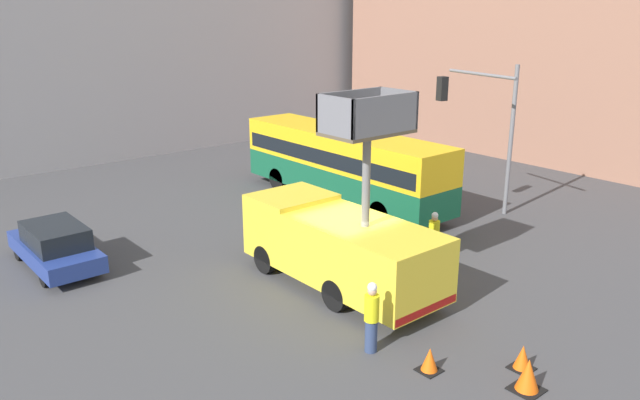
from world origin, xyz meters
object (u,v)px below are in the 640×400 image
(traffic_light_pole, at_px, (488,117))
(traffic_cone_far_side, at_px, (528,376))
(road_worker_directing, at_px, (434,236))
(city_bus, at_px, (344,161))
(road_worker_near_truck, at_px, (372,317))
(parked_car_curbside, at_px, (55,246))
(utility_truck, at_px, (340,242))
(traffic_cone_near_truck, at_px, (522,358))
(traffic_cone_mid_road, at_px, (430,360))

(traffic_light_pole, relative_size, traffic_cone_far_side, 7.87)
(traffic_light_pole, height_order, road_worker_directing, traffic_light_pole)
(traffic_light_pole, bearing_deg, city_bus, 117.60)
(traffic_light_pole, height_order, road_worker_near_truck, traffic_light_pole)
(city_bus, distance_m, parked_car_curbside, 12.54)
(utility_truck, xyz_separation_m, city_bus, (6.17, 6.69, 0.39))
(road_worker_directing, bearing_deg, city_bus, 89.05)
(traffic_cone_near_truck, bearing_deg, traffic_cone_far_side, -140.10)
(road_worker_directing, xyz_separation_m, traffic_cone_far_side, (-4.38, -6.51, -0.49))
(traffic_light_pole, height_order, parked_car_curbside, traffic_light_pole)
(city_bus, xyz_separation_m, traffic_cone_mid_road, (-7.68, -11.66, -1.61))
(road_worker_near_truck, bearing_deg, road_worker_directing, -112.61)
(traffic_cone_mid_road, bearing_deg, parked_car_curbside, 111.24)
(city_bus, bearing_deg, traffic_cone_far_side, 138.83)
(utility_truck, height_order, traffic_cone_mid_road, utility_truck)
(city_bus, bearing_deg, traffic_cone_mid_road, 131.19)
(road_worker_directing, bearing_deg, traffic_cone_far_side, -107.72)
(traffic_light_pole, relative_size, road_worker_directing, 3.58)
(utility_truck, height_order, traffic_cone_near_truck, utility_truck)
(utility_truck, bearing_deg, traffic_cone_near_truck, -87.32)
(city_bus, bearing_deg, traffic_cone_near_truck, 140.33)
(traffic_cone_mid_road, bearing_deg, road_worker_near_truck, 105.89)
(road_worker_near_truck, xyz_separation_m, traffic_cone_far_side, (1.56, -3.54, -0.59))
(utility_truck, distance_m, city_bus, 9.12)
(city_bus, relative_size, parked_car_curbside, 2.45)
(road_worker_near_truck, distance_m, road_worker_directing, 6.64)
(utility_truck, relative_size, traffic_cone_far_side, 8.84)
(city_bus, bearing_deg, parked_car_curbside, 71.52)
(city_bus, height_order, traffic_cone_far_side, city_bus)
(traffic_light_pole, xyz_separation_m, road_worker_directing, (-5.05, -1.68, -3.40))
(traffic_cone_near_truck, xyz_separation_m, parked_car_curbside, (-6.60, 13.72, 0.48))
(city_bus, xyz_separation_m, parked_car_curbside, (-12.48, 0.66, -1.13))
(traffic_light_pole, bearing_deg, traffic_cone_far_side, -139.01)
(road_worker_directing, bearing_deg, traffic_light_pole, 34.59)
(parked_car_curbside, bearing_deg, road_worker_directing, -37.16)
(city_bus, xyz_separation_m, traffic_light_pole, (2.85, -5.45, 2.37))
(utility_truck, distance_m, traffic_light_pole, 9.52)
(utility_truck, height_order, traffic_light_pole, traffic_light_pole)
(utility_truck, bearing_deg, road_worker_directing, -6.19)
(utility_truck, xyz_separation_m, road_worker_near_truck, (-1.96, -3.40, -0.53))
(utility_truck, bearing_deg, traffic_cone_far_side, -93.28)
(traffic_cone_mid_road, bearing_deg, city_bus, 56.63)
(traffic_cone_mid_road, relative_size, parked_car_curbside, 0.13)
(traffic_light_pole, distance_m, traffic_cone_far_side, 13.08)
(traffic_cone_mid_road, bearing_deg, traffic_light_pole, 30.55)
(traffic_light_pole, height_order, traffic_cone_far_side, traffic_light_pole)
(traffic_cone_far_side, distance_m, parked_car_curbside, 15.47)
(utility_truck, bearing_deg, traffic_cone_mid_road, -106.89)
(road_worker_near_truck, xyz_separation_m, road_worker_directing, (5.93, 2.97, -0.10))
(utility_truck, distance_m, traffic_cone_near_truck, 6.48)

